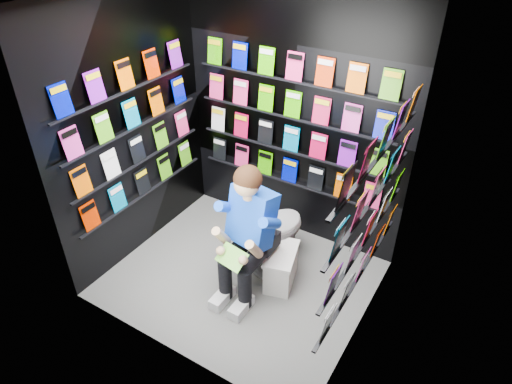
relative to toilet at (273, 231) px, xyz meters
The scene contains 13 objects.
floor 0.57m from the toilet, 107.14° to the right, with size 2.40×2.40×0.00m, color slate.
wall_back 1.11m from the toilet, 102.17° to the left, with size 2.40×0.04×2.60m, color black.
wall_front 1.70m from the toilet, 95.14° to the right, with size 2.40×0.04×2.60m, color black.
wall_left 1.67m from the toilet, 162.77° to the right, with size 0.04×2.00×2.60m, color black.
wall_right 1.48m from the toilet, 20.98° to the right, with size 0.04×2.00×2.60m, color black.
comics_back 1.10m from the toilet, 102.80° to the left, with size 2.10×0.06×1.37m, color #F12E79, non-canonical shape.
comics_left 1.65m from the toilet, 162.40° to the right, with size 0.06×1.70×1.37m, color #F12E79, non-canonical shape.
comics_right 1.46m from the toilet, 21.52° to the right, with size 0.06×1.70×1.37m, color #F12E79, non-canonical shape.
toilet is the anchor object (origin of this frame).
longbox 0.38m from the toilet, 46.40° to the right, with size 0.25×0.45×0.33m, color white.
longbox_lid 0.33m from the toilet, 46.40° to the right, with size 0.27×0.47×0.03m, color white.
reader 0.57m from the toilet, 90.00° to the right, with size 0.55×0.80×1.48m, color #093EC9, non-canonical shape.
held_comic 0.76m from the toilet, 90.00° to the right, with size 0.27×0.01×0.19m, color green.
Camera 1 is at (1.84, -2.72, 3.22)m, focal length 32.00 mm.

